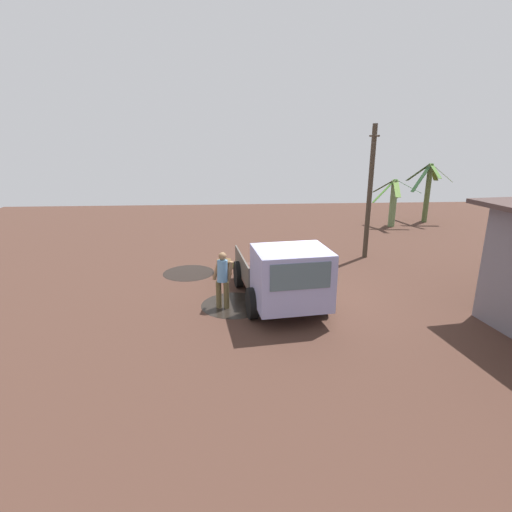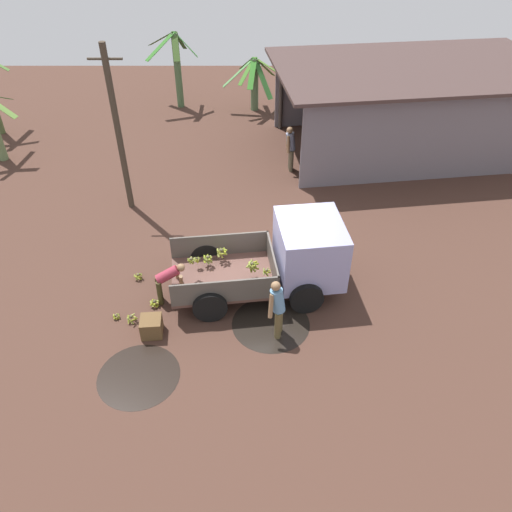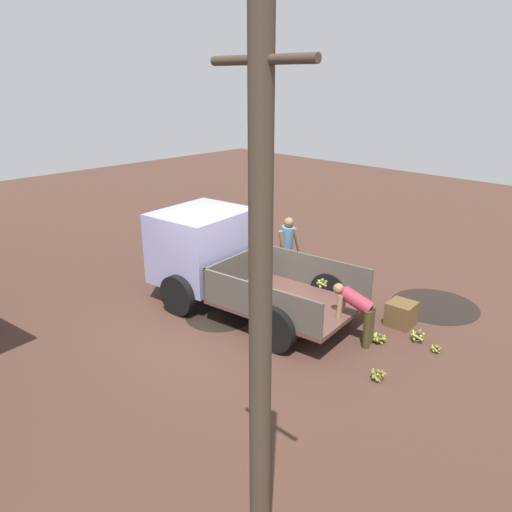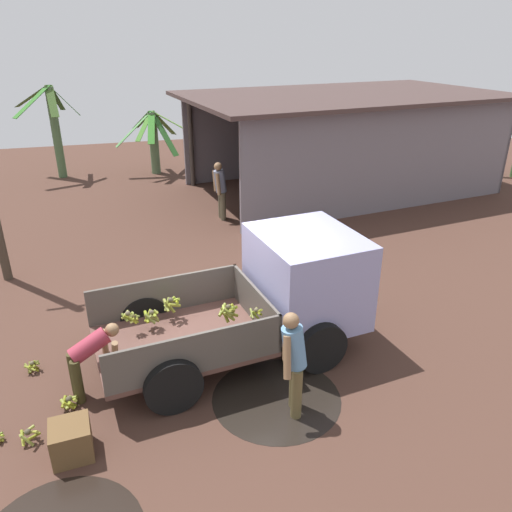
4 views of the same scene
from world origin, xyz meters
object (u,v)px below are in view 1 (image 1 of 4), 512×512
wooden_crate_0 (224,267)px  utility_pole (370,192)px  banana_bunch_on_ground_3 (238,263)px  banana_bunch_on_ground_0 (250,269)px  banana_bunch_on_ground_2 (277,263)px  cargo_truck (287,277)px  person_worker_loading (258,257)px  person_foreground_visitor (223,278)px  banana_bunch_on_ground_1 (235,264)px

wooden_crate_0 → utility_pole: bearing=105.9°
banana_bunch_on_ground_3 → wooden_crate_0: wooden_crate_0 is taller
banana_bunch_on_ground_0 → wooden_crate_0: size_ratio=0.53×
banana_bunch_on_ground_0 → banana_bunch_on_ground_2: banana_bunch_on_ground_0 is taller
cargo_truck → banana_bunch_on_ground_0: size_ratio=17.40×
person_worker_loading → banana_bunch_on_ground_3: bearing=-166.1°
utility_pole → person_foreground_visitor: utility_pole is taller
banana_bunch_on_ground_2 → banana_bunch_on_ground_3: bearing=-100.6°
person_worker_loading → banana_bunch_on_ground_2: person_worker_loading is taller
cargo_truck → person_worker_loading: bearing=-177.4°
banana_bunch_on_ground_0 → banana_bunch_on_ground_2: (-0.62, 1.06, -0.01)m
banana_bunch_on_ground_2 → banana_bunch_on_ground_1: bearing=-85.2°
cargo_truck → banana_bunch_on_ground_1: (-4.08, -1.39, -0.91)m
cargo_truck → banana_bunch_on_ground_3: 4.78m
cargo_truck → banana_bunch_on_ground_0: bearing=-174.3°
banana_bunch_on_ground_1 → utility_pole: bearing=101.2°
person_worker_loading → wooden_crate_0: bearing=-117.6°
person_foreground_visitor → banana_bunch_on_ground_2: 4.31m
banana_bunch_on_ground_2 → utility_pole: bearing=104.0°
banana_bunch_on_ground_2 → banana_bunch_on_ground_3: (-0.28, -1.50, -0.04)m
banana_bunch_on_ground_1 → banana_bunch_on_ground_2: banana_bunch_on_ground_1 is taller
person_worker_loading → banana_bunch_on_ground_2: bearing=125.2°
cargo_truck → person_foreground_visitor: (-0.50, -1.78, -0.14)m
banana_bunch_on_ground_1 → banana_bunch_on_ground_2: 1.63m
cargo_truck → person_foreground_visitor: cargo_truck is taller
person_foreground_visitor → wooden_crate_0: size_ratio=3.26×
person_foreground_visitor → banana_bunch_on_ground_0: (-3.11, 0.95, -0.79)m
person_foreground_visitor → banana_bunch_on_ground_3: size_ratio=8.73×
cargo_truck → utility_pole: (-5.15, 3.96, 1.61)m
cargo_truck → person_worker_loading: cargo_truck is taller
person_worker_loading → banana_bunch_on_ground_0: 0.72m
utility_pole → person_worker_loading: utility_pole is taller
person_foreground_visitor → banana_bunch_on_ground_1: 3.69m
cargo_truck → person_foreground_visitor: bearing=-112.9°
person_foreground_visitor → banana_bunch_on_ground_0: 3.34m
person_worker_loading → wooden_crate_0: person_worker_loading is taller
banana_bunch_on_ground_0 → banana_bunch_on_ground_3: bearing=-154.0°
banana_bunch_on_ground_0 → banana_bunch_on_ground_1: 0.74m
utility_pole → banana_bunch_on_ground_0: 5.65m
cargo_truck → wooden_crate_0: (-3.51, -1.77, -0.81)m
person_foreground_visitor → wooden_crate_0: 3.09m
cargo_truck → banana_bunch_on_ground_3: bearing=-171.5°
person_foreground_visitor → banana_bunch_on_ground_0: person_foreground_visitor is taller
person_foreground_visitor → banana_bunch_on_ground_0: size_ratio=6.19×
banana_bunch_on_ground_1 → wooden_crate_0: 0.69m
person_foreground_visitor → banana_bunch_on_ground_3: (-4.00, 0.51, -0.84)m
person_worker_loading → banana_bunch_on_ground_3: 1.56m
person_worker_loading → banana_bunch_on_ground_0: size_ratio=4.15×
banana_bunch_on_ground_0 → wooden_crate_0: wooden_crate_0 is taller
utility_pole → person_worker_loading: 5.30m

